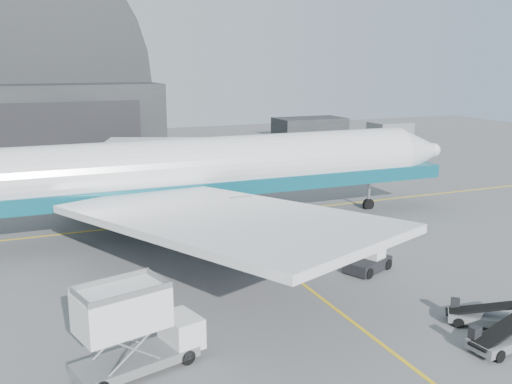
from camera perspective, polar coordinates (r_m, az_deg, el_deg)
name	(u,v)px	position (r m, az deg, el deg)	size (l,w,h in m)	color
ground	(311,290)	(39.28, 5.47, -9.73)	(200.00, 200.00, 0.00)	#565659
taxi_lines	(243,238)	(50.12, -1.35, -4.62)	(80.00, 42.12, 0.02)	yellow
distant_bldg_a	(310,137)	(118.67, 5.37, 5.48)	(14.00, 8.00, 4.00)	black
distant_bldg_b	(390,135)	(124.24, 13.23, 5.53)	(8.00, 6.00, 2.80)	slate
airliner	(194,171)	(51.95, -6.26, 2.12)	(55.55, 53.87, 19.50)	white
catering_truck	(134,329)	(29.38, -12.15, -13.26)	(6.85, 3.98, 4.43)	slate
pushback_tug	(368,262)	(43.20, 11.16, -6.88)	(4.17, 3.36, 1.70)	black
belt_loader_a	(508,336)	(34.43, 23.90, -13.07)	(5.38, 2.39, 2.02)	slate
belt_loader_b	(487,317)	(36.55, 22.10, -11.49)	(4.40, 3.99, 1.81)	slate
traffic_cone	(320,260)	(44.22, 6.42, -6.77)	(0.38, 0.38, 0.55)	#FF5E08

